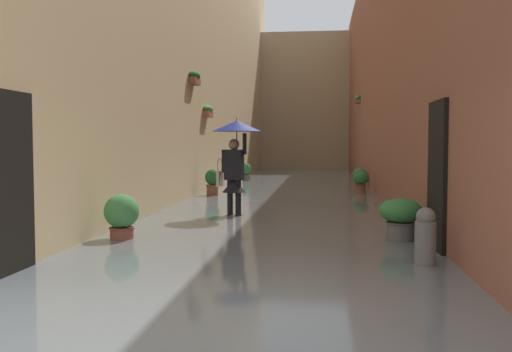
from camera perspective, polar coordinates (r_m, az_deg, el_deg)
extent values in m
plane|color=#605B56|center=(19.24, 3.62, -1.51)|extent=(73.50, 73.50, 0.00)
cube|color=slate|center=(19.24, 3.62, -1.37)|extent=(6.04, 35.40, 0.09)
cube|color=#935642|center=(19.52, 14.25, 11.27)|extent=(1.80, 33.40, 8.70)
cube|color=black|center=(8.49, 17.71, -0.21)|extent=(0.08, 1.10, 2.20)
cube|color=brown|center=(24.92, 10.15, 7.34)|extent=(0.20, 0.70, 0.18)
ellipsoid|color=#428947|center=(24.93, 10.15, 7.71)|extent=(0.28, 0.76, 0.24)
cube|color=black|center=(7.06, -23.70, -1.00)|extent=(0.08, 1.10, 2.20)
cube|color=#9E563D|center=(17.80, -4.81, 6.18)|extent=(0.20, 0.70, 0.18)
ellipsoid|color=#428947|center=(17.81, -4.81, 6.70)|extent=(0.28, 0.76, 0.24)
cube|color=brown|center=(16.03, -6.16, 9.41)|extent=(0.20, 0.70, 0.18)
ellipsoid|color=#23602D|center=(16.04, -6.16, 9.98)|extent=(0.28, 0.76, 0.24)
cube|color=tan|center=(34.86, 4.92, 7.34)|extent=(8.84, 1.80, 8.18)
cube|color=black|center=(12.00, -2.61, -4.14)|extent=(0.15, 0.25, 0.10)
cylinder|color=black|center=(11.95, -2.61, -2.14)|extent=(0.14, 0.14, 0.74)
cube|color=black|center=(11.94, -1.79, -4.17)|extent=(0.15, 0.25, 0.10)
cylinder|color=black|center=(11.89, -1.79, -2.16)|extent=(0.14, 0.14, 0.74)
cube|color=black|center=(11.88, -2.21, 1.14)|extent=(0.41, 0.28, 0.63)
cone|color=black|center=(11.90, -2.20, -0.96)|extent=(0.58, 0.58, 0.28)
sphere|color=#8C664C|center=(11.87, -2.21, 3.18)|extent=(0.23, 0.23, 0.23)
cylinder|color=black|center=(11.80, -1.15, 3.24)|extent=(0.10, 0.10, 0.44)
cylinder|color=black|center=(11.95, -3.26, 1.51)|extent=(0.10, 0.10, 0.48)
cylinder|color=black|center=(11.85, -1.94, 3.84)|extent=(0.02, 0.02, 0.49)
cone|color=navy|center=(11.86, -1.94, 5.02)|extent=(1.03, 1.03, 0.22)
cylinder|color=black|center=(11.86, -1.94, 5.70)|extent=(0.01, 0.01, 0.08)
cube|color=beige|center=(11.97, -3.65, -0.26)|extent=(0.11, 0.29, 0.32)
torus|color=beige|center=(11.96, -3.65, 1.08)|extent=(0.07, 0.30, 0.30)
cylinder|color=brown|center=(9.30, -13.27, -5.88)|extent=(0.37, 0.37, 0.26)
torus|color=brown|center=(9.28, -13.28, -5.10)|extent=(0.40, 0.40, 0.04)
ellipsoid|color=#428947|center=(9.25, -13.30, -3.44)|extent=(0.55, 0.55, 0.54)
cylinder|color=brown|center=(16.63, -4.39, -1.59)|extent=(0.34, 0.34, 0.38)
torus|color=brown|center=(16.62, -4.39, -0.93)|extent=(0.37, 0.37, 0.04)
ellipsoid|color=#23602D|center=(16.60, -4.40, -0.13)|extent=(0.42, 0.42, 0.47)
cylinder|color=#66605B|center=(9.21, 14.25, -5.67)|extent=(0.44, 0.44, 0.36)
torus|color=#56524E|center=(9.19, 14.27, -4.58)|extent=(0.47, 0.47, 0.04)
ellipsoid|color=#387F3D|center=(9.16, 14.28, -3.38)|extent=(0.67, 0.67, 0.39)
cylinder|color=brown|center=(20.25, 10.34, -0.94)|extent=(0.35, 0.35, 0.27)
torus|color=brown|center=(20.25, 10.35, -0.56)|extent=(0.38, 0.38, 0.04)
ellipsoid|color=#387F3D|center=(20.23, 10.36, 0.12)|extent=(0.51, 0.51, 0.47)
cylinder|color=brown|center=(17.54, 10.42, -1.44)|extent=(0.31, 0.31, 0.35)
torus|color=brown|center=(17.52, 10.43, -0.86)|extent=(0.35, 0.35, 0.04)
ellipsoid|color=#2D7033|center=(17.51, 10.44, -0.23)|extent=(0.47, 0.47, 0.39)
cylinder|color=#66605B|center=(23.32, -0.99, -0.29)|extent=(0.32, 0.32, 0.31)
torus|color=#56524E|center=(23.31, -0.99, 0.09)|extent=(0.36, 0.36, 0.04)
ellipsoid|color=#387F3D|center=(23.30, -0.99, 0.69)|extent=(0.38, 0.38, 0.49)
cylinder|color=slate|center=(7.41, 16.57, -6.80)|extent=(0.26, 0.26, 0.63)
sphere|color=slate|center=(7.35, 16.62, -3.93)|extent=(0.24, 0.24, 0.24)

